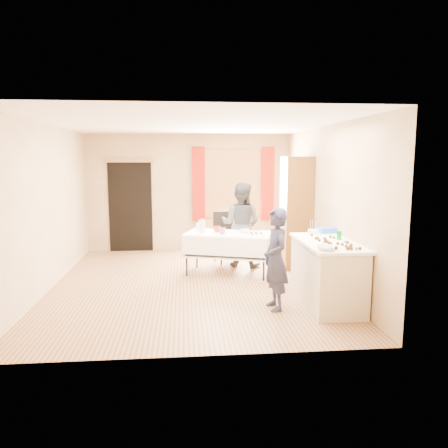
{
  "coord_description": "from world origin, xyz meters",
  "views": [
    {
      "loc": [
        -0.12,
        -7.09,
        2.06
      ],
      "look_at": [
        0.54,
        0.0,
        0.99
      ],
      "focal_mm": 35.0,
      "sensor_mm": 36.0,
      "label": 1
    }
  ],
  "objects": [
    {
      "name": "ceiling",
      "position": [
        0.0,
        0.0,
        2.61
      ],
      "size": [
        4.5,
        5.5,
        0.02
      ],
      "primitive_type": "cube",
      "color": "white",
      "rests_on": "floor"
    },
    {
      "name": "door_lintel",
      "position": [
        -1.3,
        2.7,
        2.02
      ],
      "size": [
        1.05,
        0.06,
        0.08
      ],
      "primitive_type": "cube",
      "color": "olive",
      "rests_on": "wall_back"
    },
    {
      "name": "wall_front",
      "position": [
        0.0,
        -2.76,
        1.3
      ],
      "size": [
        4.5,
        0.02,
        2.6
      ],
      "primitive_type": "cube",
      "color": "tan",
      "rests_on": "floor"
    },
    {
      "name": "party_table",
      "position": [
        0.67,
        0.54,
        0.45
      ],
      "size": [
        1.7,
        1.23,
        0.75
      ],
      "rotation": [
        0.0,
        0.0,
        -0.32
      ],
      "color": "black",
      "rests_on": "floor"
    },
    {
      "name": "wall_back",
      "position": [
        0.0,
        2.76,
        1.3
      ],
      "size": [
        4.5,
        0.02,
        2.6
      ],
      "primitive_type": "cube",
      "color": "tan",
      "rests_on": "floor"
    },
    {
      "name": "soda_can",
      "position": [
        2.09,
        -1.12,
        0.97
      ],
      "size": [
        0.08,
        0.08,
        0.12
      ],
      "primitive_type": "cylinder",
      "rotation": [
        0.0,
        0.0,
        -0.19
      ],
      "color": "#077F15",
      "rests_on": "counter"
    },
    {
      "name": "cup_red",
      "position": [
        0.47,
        0.63,
        0.8
      ],
      "size": [
        0.14,
        0.14,
        0.11
      ],
      "primitive_type": "imported",
      "rotation": [
        0.0,
        0.0,
        0.02
      ],
      "color": "red",
      "rests_on": "party_table"
    },
    {
      "name": "cabinet",
      "position": [
        1.99,
        0.9,
        1.05
      ],
      "size": [
        0.5,
        0.6,
        2.1
      ],
      "primitive_type": "cube",
      "color": "brown",
      "rests_on": "floor"
    },
    {
      "name": "window_pane",
      "position": [
        1.0,
        2.71,
        1.5
      ],
      "size": [
        1.2,
        0.02,
        1.4
      ],
      "primitive_type": "cube",
      "color": "white",
      "rests_on": "wall_back"
    },
    {
      "name": "woman",
      "position": [
        0.97,
        1.11,
        0.81
      ],
      "size": [
        1.24,
        1.2,
        1.62
      ],
      "primitive_type": "imported",
      "rotation": [
        0.0,
        0.0,
        2.72
      ],
      "color": "black",
      "rests_on": "floor"
    },
    {
      "name": "counter",
      "position": [
        1.89,
        -1.24,
        0.45
      ],
      "size": [
        0.73,
        1.53,
        0.91
      ],
      "color": "beige",
      "rests_on": "floor"
    },
    {
      "name": "mixing_bowl",
      "position": [
        1.66,
        -1.81,
        0.94
      ],
      "size": [
        0.37,
        0.37,
        0.06
      ],
      "primitive_type": "imported",
      "rotation": [
        0.0,
        0.0,
        -0.31
      ],
      "color": "white",
      "rests_on": "counter"
    },
    {
      "name": "cup_rainbow",
      "position": [
        0.55,
        0.4,
        0.81
      ],
      "size": [
        0.16,
        0.16,
        0.11
      ],
      "primitive_type": "imported",
      "rotation": [
        0.0,
        0.0,
        -0.19
      ],
      "color": "red",
      "rests_on": "party_table"
    },
    {
      "name": "floor",
      "position": [
        0.0,
        0.0,
        -0.01
      ],
      "size": [
        4.5,
        5.5,
        0.02
      ],
      "primitive_type": "cube",
      "color": "#9E7047",
      "rests_on": "ground"
    },
    {
      "name": "curtain_right",
      "position": [
        1.78,
        2.67,
        1.5
      ],
      "size": [
        0.28,
        0.06,
        1.65
      ],
      "primitive_type": "cube",
      "color": "maroon",
      "rests_on": "wall_back"
    },
    {
      "name": "cake_balls",
      "position": [
        1.91,
        -1.49,
        0.93
      ],
      "size": [
        0.45,
        1.08,
        0.04
      ],
      "color": "#3F2314",
      "rests_on": "counter"
    },
    {
      "name": "chair",
      "position": [
        0.72,
        1.46,
        0.3
      ],
      "size": [
        0.51,
        0.51,
        1.01
      ],
      "rotation": [
        0.0,
        0.0,
        0.27
      ],
      "color": "black",
      "rests_on": "floor"
    },
    {
      "name": "blue_basket",
      "position": [
        2.11,
        -0.53,
        0.95
      ],
      "size": [
        0.33,
        0.26,
        0.08
      ],
      "primitive_type": "cube",
      "rotation": [
        0.0,
        0.0,
        0.21
      ],
      "color": "blue",
      "rests_on": "counter"
    },
    {
      "name": "pastry_tray",
      "position": [
        1.13,
        0.25,
        0.76
      ],
      "size": [
        0.32,
        0.26,
        0.02
      ],
      "primitive_type": "cube",
      "rotation": [
        0.0,
        0.0,
        -0.24
      ],
      "color": "white",
      "rests_on": "party_table"
    },
    {
      "name": "doorway",
      "position": [
        -1.3,
        2.73,
        1.0
      ],
      "size": [
        0.95,
        0.04,
        2.0
      ],
      "primitive_type": "cube",
      "color": "black",
      "rests_on": "floor"
    },
    {
      "name": "foam_block",
      "position": [
        1.84,
        -0.68,
        0.95
      ],
      "size": [
        0.17,
        0.14,
        0.08
      ],
      "primitive_type": "cube",
      "rotation": [
        0.0,
        0.0,
        -0.26
      ],
      "color": "white",
      "rests_on": "counter"
    },
    {
      "name": "bottle",
      "position": [
        0.16,
        0.88,
        0.84
      ],
      "size": [
        0.14,
        0.14,
        0.19
      ],
      "primitive_type": "imported",
      "rotation": [
        0.0,
        0.0,
        -0.34
      ],
      "color": "white",
      "rests_on": "party_table"
    },
    {
      "name": "girl",
      "position": [
        1.12,
        -1.37,
        0.7
      ],
      "size": [
        0.61,
        0.49,
        1.4
      ],
      "primitive_type": "imported",
      "rotation": [
        0.0,
        0.0,
        -1.42
      ],
      "color": "#1D1E3A",
      "rests_on": "floor"
    },
    {
      "name": "wall_right",
      "position": [
        2.26,
        0.0,
        1.3
      ],
      "size": [
        0.02,
        5.5,
        2.6
      ],
      "primitive_type": "cube",
      "color": "tan",
      "rests_on": "floor"
    },
    {
      "name": "wall_left",
      "position": [
        -2.26,
        0.0,
        1.3
      ],
      "size": [
        0.02,
        5.5,
        2.6
      ],
      "primitive_type": "cube",
      "color": "tan",
      "rests_on": "floor"
    },
    {
      "name": "window_frame",
      "position": [
        1.0,
        2.72,
        1.5
      ],
      "size": [
        1.32,
        0.06,
        1.52
      ],
      "primitive_type": "cube",
      "color": "olive",
      "rests_on": "wall_back"
    },
    {
      "name": "pitcher",
      "position": [
        0.21,
        0.59,
        0.86
      ],
      "size": [
        0.15,
        0.15,
        0.22
      ],
      "primitive_type": "cylinder",
      "rotation": [
        0.0,
        0.0,
        -0.55
      ],
      "color": "silver",
      "rests_on": "party_table"
    },
    {
      "name": "curtain_left",
      "position": [
        0.22,
        2.67,
        1.5
      ],
      "size": [
        0.28,
        0.06,
        1.65
      ],
      "primitive_type": "cube",
      "color": "maroon",
      "rests_on": "wall_back"
    },
    {
      "name": "small_bowl",
      "position": [
        0.97,
        0.57,
        0.78
      ],
      "size": [
        0.28,
        0.28,
        0.05
      ],
      "primitive_type": "imported",
      "rotation": [
        0.0,
        0.0,
        -0.37
      ],
      "color": "white",
      "rests_on": "party_table"
    }
  ]
}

